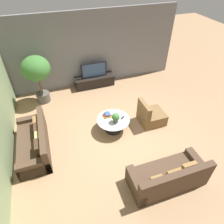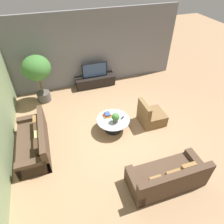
{
  "view_description": "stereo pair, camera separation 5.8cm",
  "coord_description": "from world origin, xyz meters",
  "px_view_note": "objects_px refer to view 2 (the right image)",
  "views": [
    {
      "loc": [
        -1.65,
        -4.36,
        4.71
      ],
      "look_at": [
        -0.04,
        0.36,
        0.55
      ],
      "focal_mm": 32.0,
      "sensor_mm": 36.0,
      "label": 1
    },
    {
      "loc": [
        -1.6,
        -4.38,
        4.71
      ],
      "look_at": [
        -0.04,
        0.36,
        0.55
      ],
      "focal_mm": 32.0,
      "sensor_mm": 36.0,
      "label": 2
    }
  ],
  "objects_px": {
    "couch_by_wall": "(35,142)",
    "media_console": "(95,81)",
    "armchair_wicker": "(151,116)",
    "potted_plant_tabletop": "(116,118)",
    "couch_near_entry": "(167,177)",
    "coffee_table": "(113,122)",
    "television": "(95,70)",
    "potted_palm_tall": "(37,71)"
  },
  "relations": [
    {
      "from": "couch_by_wall",
      "to": "potted_plant_tabletop",
      "type": "distance_m",
      "value": 2.51
    },
    {
      "from": "armchair_wicker",
      "to": "potted_plant_tabletop",
      "type": "bearing_deg",
      "value": 93.4
    },
    {
      "from": "media_console",
      "to": "potted_palm_tall",
      "type": "relative_size",
      "value": 0.91
    },
    {
      "from": "coffee_table",
      "to": "couch_near_entry",
      "type": "relative_size",
      "value": 0.55
    },
    {
      "from": "media_console",
      "to": "coffee_table",
      "type": "distance_m",
      "value": 2.82
    },
    {
      "from": "media_console",
      "to": "television",
      "type": "bearing_deg",
      "value": -90.0
    },
    {
      "from": "couch_near_entry",
      "to": "potted_palm_tall",
      "type": "xyz_separation_m",
      "value": [
        -2.71,
        4.7,
        1.0
      ]
    },
    {
      "from": "couch_near_entry",
      "to": "potted_plant_tabletop",
      "type": "distance_m",
      "value": 2.28
    },
    {
      "from": "television",
      "to": "media_console",
      "type": "bearing_deg",
      "value": 90.0
    },
    {
      "from": "media_console",
      "to": "television",
      "type": "xyz_separation_m",
      "value": [
        -0.0,
        -0.0,
        0.52
      ]
    },
    {
      "from": "media_console",
      "to": "coffee_table",
      "type": "xyz_separation_m",
      "value": [
        -0.13,
        -2.82,
        0.08
      ]
    },
    {
      "from": "media_console",
      "to": "potted_palm_tall",
      "type": "distance_m",
      "value": 2.46
    },
    {
      "from": "couch_by_wall",
      "to": "coffee_table",
      "type": "bearing_deg",
      "value": 91.41
    },
    {
      "from": "couch_near_entry",
      "to": "armchair_wicker",
      "type": "distance_m",
      "value": 2.34
    },
    {
      "from": "television",
      "to": "armchair_wicker",
      "type": "xyz_separation_m",
      "value": [
        1.19,
        -2.88,
        -0.49
      ]
    },
    {
      "from": "armchair_wicker",
      "to": "potted_palm_tall",
      "type": "bearing_deg",
      "value": 53.95
    },
    {
      "from": "media_console",
      "to": "potted_plant_tabletop",
      "type": "relative_size",
      "value": 5.08
    },
    {
      "from": "armchair_wicker",
      "to": "television",
      "type": "bearing_deg",
      "value": 22.52
    },
    {
      "from": "coffee_table",
      "to": "couch_near_entry",
      "type": "distance_m",
      "value": 2.39
    },
    {
      "from": "media_console",
      "to": "couch_near_entry",
      "type": "relative_size",
      "value": 0.88
    },
    {
      "from": "armchair_wicker",
      "to": "potted_plant_tabletop",
      "type": "xyz_separation_m",
      "value": [
        -1.29,
        -0.08,
        0.36
      ]
    },
    {
      "from": "couch_near_entry",
      "to": "television",
      "type": "bearing_deg",
      "value": -84.16
    },
    {
      "from": "coffee_table",
      "to": "potted_plant_tabletop",
      "type": "xyz_separation_m",
      "value": [
        0.03,
        -0.14,
        0.32
      ]
    },
    {
      "from": "media_console",
      "to": "television",
      "type": "height_order",
      "value": "television"
    },
    {
      "from": "coffee_table",
      "to": "potted_palm_tall",
      "type": "bearing_deg",
      "value": 130.64
    },
    {
      "from": "armchair_wicker",
      "to": "couch_near_entry",
      "type": "bearing_deg",
      "value": 163.33
    },
    {
      "from": "armchair_wicker",
      "to": "potted_plant_tabletop",
      "type": "height_order",
      "value": "armchair_wicker"
    },
    {
      "from": "potted_plant_tabletop",
      "to": "armchair_wicker",
      "type": "bearing_deg",
      "value": 3.4
    },
    {
      "from": "potted_palm_tall",
      "to": "armchair_wicker",
      "type": "bearing_deg",
      "value": -36.05
    },
    {
      "from": "couch_by_wall",
      "to": "armchair_wicker",
      "type": "relative_size",
      "value": 2.33
    },
    {
      "from": "media_console",
      "to": "couch_near_entry",
      "type": "height_order",
      "value": "couch_near_entry"
    },
    {
      "from": "television",
      "to": "armchair_wicker",
      "type": "height_order",
      "value": "television"
    },
    {
      "from": "couch_by_wall",
      "to": "media_console",
      "type": "bearing_deg",
      "value": 138.17
    },
    {
      "from": "couch_by_wall",
      "to": "television",
      "type": "bearing_deg",
      "value": 138.15
    },
    {
      "from": "couch_by_wall",
      "to": "couch_near_entry",
      "type": "xyz_separation_m",
      "value": [
        3.1,
        -2.24,
        -0.01
      ]
    },
    {
      "from": "television",
      "to": "potted_plant_tabletop",
      "type": "distance_m",
      "value": 2.96
    },
    {
      "from": "potted_palm_tall",
      "to": "potted_plant_tabletop",
      "type": "xyz_separation_m",
      "value": [
        2.09,
        -2.53,
        -0.66
      ]
    },
    {
      "from": "coffee_table",
      "to": "couch_near_entry",
      "type": "bearing_deg",
      "value": -74.23
    },
    {
      "from": "potted_palm_tall",
      "to": "couch_by_wall",
      "type": "bearing_deg",
      "value": -99.15
    },
    {
      "from": "media_console",
      "to": "potted_palm_tall",
      "type": "xyz_separation_m",
      "value": [
        -2.18,
        -0.42,
        1.05
      ]
    },
    {
      "from": "coffee_table",
      "to": "couch_by_wall",
      "type": "xyz_separation_m",
      "value": [
        -2.45,
        -0.06,
        -0.02
      ]
    },
    {
      "from": "media_console",
      "to": "coffee_table",
      "type": "bearing_deg",
      "value": -92.56
    }
  ]
}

